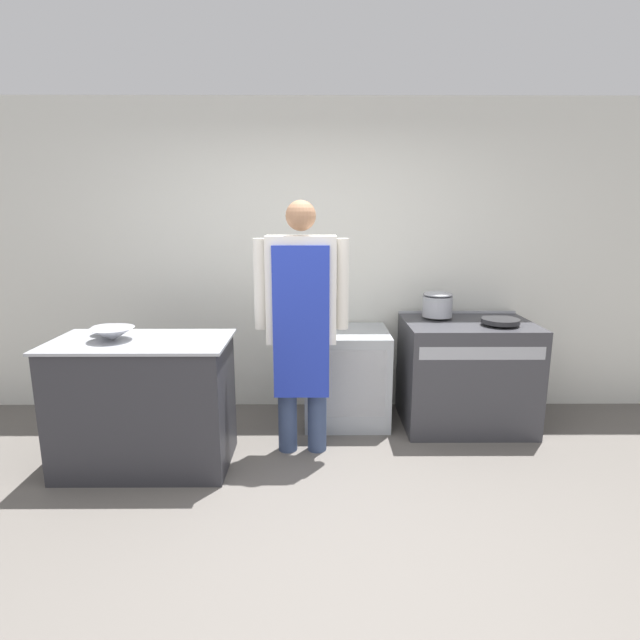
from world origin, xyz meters
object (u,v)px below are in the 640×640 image
Objects in this scene: person_cook at (301,313)px; stove at (466,373)px; fridge_unit at (346,376)px; stock_pot at (437,304)px; mixing_bowl at (112,334)px; saute_pan at (500,321)px.

stove is at bearing 19.69° from person_cook.
stock_pot is at bearing 3.92° from fridge_unit.
mixing_bowl reaches higher than stove.
fridge_unit is at bearing 25.75° from mixing_bowl.
mixing_bowl is 0.99× the size of saute_pan.
mixing_bowl is at bearing -160.69° from stock_pot.
person_cook is 1.28m from stock_pot.
mixing_bowl reaches higher than saute_pan.
person_cook reaches higher than mixing_bowl.
stock_pot is (2.38, 0.84, 0.05)m from mixing_bowl.
saute_pan is (0.44, -0.26, -0.09)m from stock_pot.
person_cook is 6.21× the size of saute_pan.
saute_pan is at bearing 11.45° from mixing_bowl.
saute_pan is (1.56, 0.35, -0.14)m from person_cook.
stove is 1.56m from person_cook.
stock_pot is (0.76, 0.05, 0.61)m from fridge_unit.
stock_pot reaches higher than stove.
saute_pan is at bearing 12.76° from person_cook.
mixing_bowl is (-2.62, -0.70, 0.51)m from stove.
stove is at bearing 147.73° from saute_pan.
person_cook reaches higher than stock_pot.
stock_pot is at bearing 150.26° from stove.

